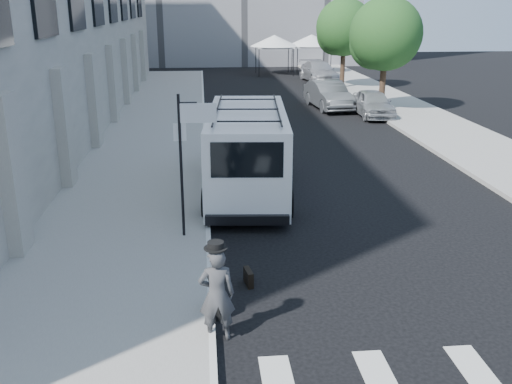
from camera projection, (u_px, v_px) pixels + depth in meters
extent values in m
plane|color=black|center=(311.00, 298.00, 11.42)|extent=(120.00, 120.00, 0.00)
cube|color=gray|center=(155.00, 131.00, 26.14)|extent=(4.50, 48.00, 0.15)
cube|color=gray|center=(406.00, 111.00, 31.11)|extent=(4.00, 56.00, 0.15)
cylinder|color=black|center=(181.00, 167.00, 13.62)|extent=(0.07, 0.07, 3.50)
cube|color=white|center=(180.00, 132.00, 13.37)|extent=(0.30, 0.03, 0.42)
cube|color=white|center=(198.00, 113.00, 13.25)|extent=(0.85, 0.06, 0.45)
cylinder|color=black|center=(382.00, 87.00, 30.57)|extent=(0.32, 0.32, 2.80)
sphere|color=#133D1B|center=(386.00, 34.00, 29.71)|extent=(3.80, 3.80, 3.80)
sphere|color=#133D1B|center=(374.00, 44.00, 30.42)|extent=(2.66, 2.66, 2.66)
cylinder|color=black|center=(342.00, 69.00, 39.07)|extent=(0.32, 0.32, 2.80)
sphere|color=#133D1B|center=(344.00, 27.00, 38.22)|extent=(3.80, 3.80, 3.80)
sphere|color=#133D1B|center=(336.00, 36.00, 38.93)|extent=(2.66, 2.66, 2.66)
cylinder|color=black|center=(259.00, 63.00, 45.91)|extent=(0.06, 0.06, 2.20)
cylinder|color=black|center=(293.00, 63.00, 46.16)|extent=(0.06, 0.06, 2.20)
cylinder|color=black|center=(256.00, 60.00, 48.55)|extent=(0.06, 0.06, 2.20)
cylinder|color=black|center=(288.00, 59.00, 48.80)|extent=(0.06, 0.06, 2.20)
cube|color=white|center=(274.00, 47.00, 46.99)|extent=(3.00, 3.00, 0.12)
cone|color=white|center=(274.00, 41.00, 46.84)|extent=(4.00, 4.00, 0.90)
cylinder|color=black|center=(297.00, 62.00, 46.66)|extent=(0.06, 0.06, 2.20)
cylinder|color=black|center=(331.00, 62.00, 46.91)|extent=(0.06, 0.06, 2.20)
cylinder|color=black|center=(292.00, 59.00, 49.31)|extent=(0.06, 0.06, 2.20)
cylinder|color=black|center=(324.00, 59.00, 49.56)|extent=(0.06, 0.06, 2.20)
cube|color=white|center=(311.00, 46.00, 47.75)|extent=(3.00, 3.00, 0.12)
cone|color=white|center=(312.00, 40.00, 47.59)|extent=(4.00, 4.00, 0.90)
imported|color=#3C3C3E|center=(217.00, 295.00, 9.78)|extent=(0.65, 0.44, 1.73)
cube|color=black|center=(248.00, 277.00, 11.93)|extent=(0.19, 0.45, 0.34)
cube|color=black|center=(218.00, 304.00, 10.69)|extent=(0.29, 0.39, 0.52)
cylinder|color=black|center=(214.00, 277.00, 10.69)|extent=(0.02, 0.02, 0.49)
cylinder|color=black|center=(223.00, 278.00, 10.67)|extent=(0.02, 0.02, 0.49)
cube|color=black|center=(218.00, 266.00, 10.61)|extent=(0.20, 0.07, 0.03)
cube|color=white|center=(248.00, 151.00, 17.22)|extent=(2.77, 6.30, 2.38)
cube|color=white|center=(248.00, 143.00, 20.57)|extent=(2.23, 1.20, 1.25)
cube|color=black|center=(247.00, 160.00, 14.17)|extent=(1.82, 0.24, 0.91)
cylinder|color=black|center=(217.00, 163.00, 19.56)|extent=(0.39, 0.89, 0.86)
cylinder|color=black|center=(279.00, 162.00, 19.58)|extent=(0.39, 0.89, 0.86)
cylinder|color=black|center=(208.00, 203.00, 15.58)|extent=(0.39, 0.89, 0.86)
cylinder|color=black|center=(287.00, 203.00, 15.60)|extent=(0.39, 0.89, 0.86)
imported|color=#989B9F|center=(373.00, 103.00, 29.67)|extent=(1.71, 4.09, 1.38)
imported|color=#4D5053|center=(328.00, 95.00, 31.90)|extent=(2.08, 4.79, 1.53)
imported|color=#989A9F|center=(319.00, 72.00, 42.98)|extent=(2.55, 5.34, 1.50)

